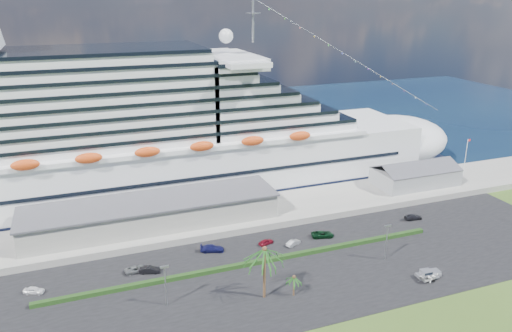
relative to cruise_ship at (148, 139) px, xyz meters
name	(u,v)px	position (x,y,z in m)	size (l,w,h in m)	color
ground	(320,298)	(21.53, -64.00, -16.69)	(420.00, 420.00, 0.00)	#37551C
asphalt_lot	(296,270)	(21.53, -53.00, -16.63)	(140.00, 38.00, 0.12)	black
wharf	(249,213)	(21.53, -24.00, -15.79)	(240.00, 20.00, 1.80)	gray
water	(177,131)	(21.53, 66.00, -16.68)	(420.00, 160.00, 0.02)	black
cruise_ship	(148,139)	(0.00, 0.00, 0.00)	(191.00, 38.00, 54.00)	silver
terminal_building	(152,212)	(-3.47, -24.00, -11.68)	(61.00, 15.00, 6.30)	gray
port_shed	(415,176)	(73.53, -24.00, -12.30)	(24.00, 12.31, 7.37)	gray
flagpole	(466,157)	(91.57, -24.00, -8.43)	(1.08, 0.16, 12.00)	silver
hedge	(252,263)	(13.53, -48.00, -16.12)	(88.00, 1.10, 0.90)	black
lamp_post_left	(165,281)	(-6.47, -56.00, -11.35)	(1.60, 0.35, 8.27)	gray
lamp_post_right	(387,238)	(41.53, -56.00, -11.35)	(1.60, 0.35, 8.27)	gray
palm_tall	(264,255)	(11.53, -60.00, -7.49)	(8.82, 8.82, 11.13)	#47301E
palm_short	(294,279)	(17.03, -61.50, -13.03)	(3.53, 3.53, 4.56)	#47301E
parked_car_0	(34,290)	(-29.85, -43.08, -15.91)	(1.56, 3.88, 1.32)	white
parked_car_1	(150,270)	(-7.56, -43.49, -15.86)	(1.51, 4.34, 1.43)	black
parked_car_2	(136,269)	(-10.30, -42.07, -15.95)	(2.07, 4.48, 1.25)	slate
parked_car_3	(212,248)	(7.08, -39.27, -15.80)	(2.17, 5.35, 1.55)	#171851
parked_car_4	(266,242)	(19.70, -40.43, -15.94)	(1.50, 3.72, 1.27)	maroon
parked_car_5	(293,243)	(25.45, -43.07, -15.94)	(1.35, 3.86, 1.27)	#A8A9AF
parked_car_6	(323,234)	(33.67, -41.82, -15.83)	(2.47, 5.35, 1.49)	black
parked_car_7	(413,217)	(60.11, -41.30, -15.89)	(1.91, 4.69, 1.36)	black
pickup_truck	(428,273)	(45.40, -65.43, -15.57)	(5.30, 2.27, 1.83)	black
boat_trailer	(430,276)	(45.08, -66.43, -15.57)	(5.38, 3.79, 1.51)	gray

